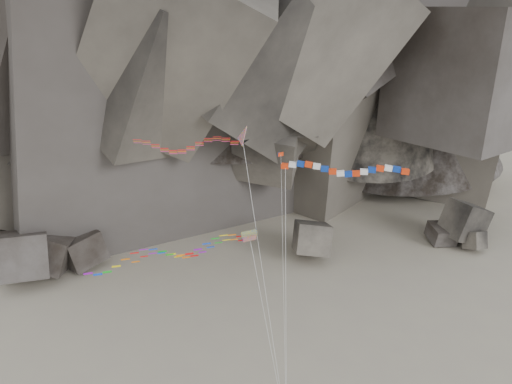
{
  "coord_description": "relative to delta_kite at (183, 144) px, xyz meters",
  "views": [
    {
      "loc": [
        -7.32,
        -39.35,
        40.11
      ],
      "look_at": [
        -0.56,
        6.0,
        21.86
      ],
      "focal_mm": 35.0,
      "sensor_mm": 36.0,
      "label": 1
    }
  ],
  "objects": [
    {
      "name": "boulder_field",
      "position": [
        -1.29,
        29.86,
        -25.71
      ],
      "size": [
        85.63,
        17.21,
        8.84
      ],
      "color": "#47423F",
      "rests_on": "ground"
    },
    {
      "name": "delta_kite",
      "position": [
        0.0,
        0.0,
        0.0
      ],
      "size": [
        12.81,
        7.02,
        28.21
      ],
      "rotation": [
        0.0,
        0.0,
        0.1
      ],
      "color": "red",
      "rests_on": "ground"
    },
    {
      "name": "banner_kite",
      "position": [
        13.51,
        -2.19,
        -2.35
      ],
      "size": [
        10.6,
        6.34,
        24.84
      ],
      "rotation": [
        0.0,
        0.0,
        -0.32
      ],
      "color": "red",
      "rests_on": "ground"
    },
    {
      "name": "parafoil_kite",
      "position": [
        -1.94,
        -4.47,
        -7.87
      ],
      "size": [
        16.94,
        3.12,
        19.83
      ],
      "rotation": [
        0.0,
        0.0,
        0.12
      ],
      "color": "#D1C00B",
      "rests_on": "ground"
    },
    {
      "name": "pennant_kite",
      "position": [
        8.59,
        -0.45,
        -7.66
      ],
      "size": [
        0.82,
        8.01,
        24.94
      ],
      "rotation": [
        0.0,
        0.0,
        0.44
      ],
      "color": "red",
      "rests_on": "ground"
    }
  ]
}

